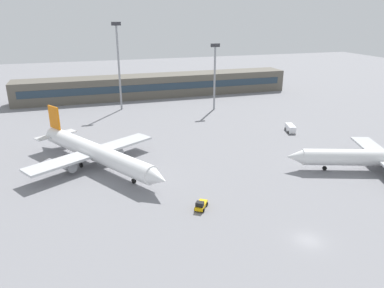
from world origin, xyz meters
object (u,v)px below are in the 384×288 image
object	(u,v)px
baggage_tug_yellow	(201,205)
floodlight_tower_west	(215,72)
airplane_near	(380,158)
service_van_white	(290,128)
airplane_mid	(96,153)
floodlight_tower_east	(119,61)

from	to	relation	value
baggage_tug_yellow	floodlight_tower_west	bearing A→B (deg)	67.34
airplane_near	service_van_white	world-z (taller)	airplane_near
service_van_white	floodlight_tower_west	distance (m)	36.42
baggage_tug_yellow	service_van_white	distance (m)	53.52
airplane_mid	service_van_white	xyz separation A→B (m)	(56.93, 9.64, -2.36)
baggage_tug_yellow	floodlight_tower_east	distance (m)	79.20
airplane_near	baggage_tug_yellow	bearing A→B (deg)	-174.78
floodlight_tower_west	floodlight_tower_east	world-z (taller)	floodlight_tower_east
service_van_white	floodlight_tower_east	distance (m)	63.61
baggage_tug_yellow	floodlight_tower_east	xyz separation A→B (m)	(-4.47, 77.31, 16.61)
airplane_near	floodlight_tower_west	bearing A→B (deg)	103.93
floodlight_tower_west	baggage_tug_yellow	bearing A→B (deg)	-112.66
airplane_near	baggage_tug_yellow	xyz separation A→B (m)	(-43.63, -3.99, -2.37)
baggage_tug_yellow	service_van_white	world-z (taller)	service_van_white
baggage_tug_yellow	floodlight_tower_west	size ratio (longest dim) A/B	0.16
airplane_mid	baggage_tug_yellow	xyz separation A→B (m)	(16.61, -25.55, -2.67)
airplane_near	airplane_mid	world-z (taller)	airplane_mid
airplane_near	service_van_white	size ratio (longest dim) A/B	7.31
baggage_tug_yellow	floodlight_tower_west	distance (m)	73.80
airplane_near	floodlight_tower_west	distance (m)	65.83
floodlight_tower_west	floodlight_tower_east	xyz separation A→B (m)	(-32.47, 10.26, 3.67)
service_van_white	floodlight_tower_west	xyz separation A→B (m)	(-12.33, 31.86, 12.63)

